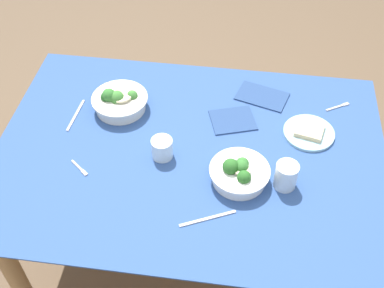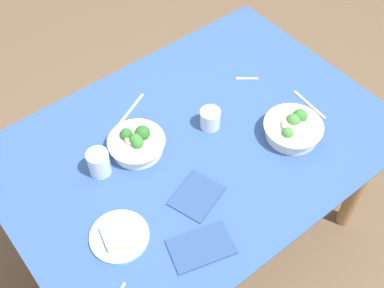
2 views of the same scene
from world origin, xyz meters
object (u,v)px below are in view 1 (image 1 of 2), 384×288
(fork_by_near_bowl, at_px, (339,107))
(table_knife_left, at_px, (208,219))
(fork_by_far_bowl, at_px, (80,168))
(napkin_folded_upper, at_px, (233,120))
(napkin_folded_lower, at_px, (262,96))
(broccoli_bowl_far, at_px, (119,102))
(water_glass_center, at_px, (286,176))
(table_knife_right, at_px, (76,115))
(bread_side_plate, at_px, (309,132))
(water_glass_side, at_px, (162,148))
(broccoli_bowl_near, at_px, (239,173))

(fork_by_near_bowl, height_order, table_knife_left, same)
(fork_by_far_bowl, xyz_separation_m, napkin_folded_upper, (0.53, 0.33, 0.00))
(napkin_folded_lower, bearing_deg, table_knife_left, -103.66)
(broccoli_bowl_far, relative_size, water_glass_center, 2.24)
(broccoli_bowl_far, distance_m, fork_by_near_bowl, 0.90)
(fork_by_far_bowl, height_order, napkin_folded_lower, napkin_folded_lower)
(broccoli_bowl_far, xyz_separation_m, table_knife_right, (-0.17, -0.06, -0.04))
(bread_side_plate, bearing_deg, broccoli_bowl_far, 176.78)
(water_glass_center, distance_m, fork_by_far_bowl, 0.74)
(napkin_folded_upper, distance_m, napkin_folded_lower, 0.19)
(water_glass_side, bearing_deg, fork_by_far_bowl, -159.78)
(fork_by_near_bowl, height_order, napkin_folded_upper, napkin_folded_upper)
(bread_side_plate, bearing_deg, water_glass_side, -160.87)
(water_glass_side, xyz_separation_m, napkin_folded_upper, (0.25, 0.22, -0.04))
(water_glass_side, distance_m, napkin_folded_lower, 0.52)
(water_glass_center, xyz_separation_m, fork_by_near_bowl, (0.22, 0.44, -0.05))
(bread_side_plate, height_order, napkin_folded_upper, bread_side_plate)
(water_glass_center, height_order, napkin_folded_lower, water_glass_center)
(table_knife_right, relative_size, napkin_folded_upper, 1.07)
(broccoli_bowl_far, bearing_deg, bread_side_plate, -3.22)
(broccoli_bowl_near, relative_size, table_knife_left, 1.08)
(broccoli_bowl_near, xyz_separation_m, water_glass_side, (-0.29, 0.08, 0.00))
(fork_by_near_bowl, xyz_separation_m, napkin_folded_upper, (-0.42, -0.14, 0.00))
(fork_by_far_bowl, relative_size, fork_by_near_bowl, 0.80)
(broccoli_bowl_near, xyz_separation_m, napkin_folded_lower, (0.07, 0.46, -0.03))
(bread_side_plate, xyz_separation_m, fork_by_near_bowl, (0.13, 0.17, -0.01))
(napkin_folded_upper, bearing_deg, fork_by_far_bowl, -148.33)
(bread_side_plate, relative_size, table_knife_left, 1.00)
(fork_by_near_bowl, bearing_deg, napkin_folded_lower, 145.13)
(water_glass_side, distance_m, fork_by_far_bowl, 0.31)
(broccoli_bowl_far, bearing_deg, napkin_folded_lower, 14.84)
(fork_by_near_bowl, relative_size, table_knife_left, 0.50)
(broccoli_bowl_far, xyz_separation_m, broccoli_bowl_near, (0.51, -0.31, -0.00))
(napkin_folded_upper, bearing_deg, water_glass_center, -55.71)
(broccoli_bowl_far, bearing_deg, water_glass_side, -46.80)
(broccoli_bowl_near, height_order, table_knife_left, broccoli_bowl_near)
(bread_side_plate, bearing_deg, fork_by_near_bowl, 53.98)
(napkin_folded_upper, relative_size, napkin_folded_lower, 0.83)
(water_glass_center, relative_size, water_glass_side, 1.26)
(bread_side_plate, bearing_deg, water_glass_center, -109.30)
(broccoli_bowl_far, distance_m, napkin_folded_upper, 0.46)
(broccoli_bowl_far, bearing_deg, fork_by_near_bowl, 8.39)
(broccoli_bowl_far, height_order, table_knife_right, broccoli_bowl_far)
(broccoli_bowl_far, height_order, fork_by_near_bowl, broccoli_bowl_far)
(bread_side_plate, distance_m, table_knife_right, 0.93)
(bread_side_plate, height_order, table_knife_left, bread_side_plate)
(fork_by_near_bowl, bearing_deg, table_knife_left, -158.22)
(broccoli_bowl_near, bearing_deg, broccoli_bowl_far, 148.56)
(fork_by_far_bowl, height_order, napkin_folded_upper, napkin_folded_upper)
(broccoli_bowl_near, xyz_separation_m, bread_side_plate, (0.25, 0.27, -0.03))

